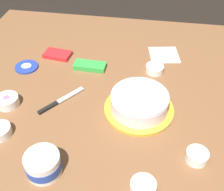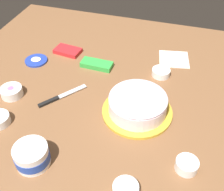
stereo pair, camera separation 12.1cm
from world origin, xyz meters
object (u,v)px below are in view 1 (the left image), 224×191
spreading_knife (57,102)px  frosted_cake (139,102)px  frosting_tub (43,164)px  paper_napkin (164,55)px  sprinkle_bowl_pink (7,101)px  candy_box_upper (90,66)px  frosting_tub_lid (27,67)px  sprinkle_bowl_blue (155,69)px  sprinkle_bowl_rainbow (197,156)px  sprinkle_bowl_green (143,186)px  candy_box_lower (58,54)px

spreading_knife → frosted_cake: bearing=2.2°
frosting_tub → paper_napkin: 0.88m
frosting_tub → sprinkle_bowl_pink: (-0.27, 0.29, -0.02)m
frosting_tub → candy_box_upper: bearing=87.7°
frosting_tub_lid → sprinkle_bowl_blue: bearing=6.4°
frosting_tub_lid → sprinkle_bowl_blue: 0.64m
frosting_tub_lid → spreading_knife: bearing=-44.3°
frosted_cake → paper_napkin: frosted_cake is taller
sprinkle_bowl_rainbow → sprinkle_bowl_green: bearing=-140.5°
spreading_knife → sprinkle_bowl_blue: 0.50m
frosting_tub_lid → sprinkle_bowl_green: sprinkle_bowl_green is taller
sprinkle_bowl_rainbow → candy_box_upper: (-0.49, 0.48, -0.01)m
sprinkle_bowl_blue → candy_box_lower: size_ratio=0.63×
sprinkle_bowl_green → candy_box_lower: bearing=125.9°
sprinkle_bowl_pink → candy_box_upper: bearing=47.4°
frosted_cake → sprinkle_bowl_green: 0.37m
sprinkle_bowl_pink → sprinkle_bowl_rainbow: (0.78, -0.16, -0.00)m
candy_box_lower → frosting_tub_lid: bearing=-127.9°
sprinkle_bowl_blue → frosted_cake: bearing=-100.4°
frosting_tub → candy_box_lower: size_ratio=0.89×
frosting_tub_lid → sprinkle_bowl_green: bearing=-42.4°
frosting_tub_lid → sprinkle_bowl_green: 0.85m
sprinkle_bowl_blue → sprinkle_bowl_rainbow: bearing=-71.0°
frosted_cake → candy_box_lower: frosted_cake is taller
spreading_knife → candy_box_lower: size_ratio=1.44×
candy_box_upper → paper_napkin: candy_box_upper is taller
paper_napkin → sprinkle_bowl_blue: bearing=-106.2°
spreading_knife → sprinkle_bowl_rainbow: 0.61m
sprinkle_bowl_green → frosting_tub: bearing=177.4°
frosting_tub_lid → frosting_tub: bearing=-62.6°
frosted_cake → frosting_tub_lid: size_ratio=2.56×
sprinkle_bowl_pink → sprinkle_bowl_green: bearing=-27.0°
sprinkle_bowl_pink → paper_napkin: sprinkle_bowl_pink is taller
candy_box_lower → paper_napkin: candy_box_lower is taller
sprinkle_bowl_pink → candy_box_lower: sprinkle_bowl_pink is taller
spreading_knife → sprinkle_bowl_blue: (0.41, 0.30, 0.01)m
frosting_tub → candy_box_upper: size_ratio=0.78×
sprinkle_bowl_rainbow → candy_box_upper: bearing=136.0°
frosted_cake → sprinkle_bowl_pink: frosted_cake is taller
sprinkle_bowl_green → paper_napkin: sprinkle_bowl_green is taller
candy_box_lower → sprinkle_bowl_blue: bearing=1.1°
candy_box_lower → spreading_knife: bearing=-65.9°
frosting_tub_lid → sprinkle_bowl_blue: sprinkle_bowl_blue is taller
sprinkle_bowl_pink → candy_box_lower: size_ratio=0.70×
frosting_tub → candy_box_lower: 0.71m
frosting_tub_lid → sprinkle_bowl_rainbow: size_ratio=1.44×
spreading_knife → sprinkle_bowl_blue: bearing=36.3°
candy_box_lower → paper_napkin: 0.57m
candy_box_lower → candy_box_upper: size_ratio=0.88×
frosted_cake → sprinkle_bowl_pink: bearing=-174.4°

